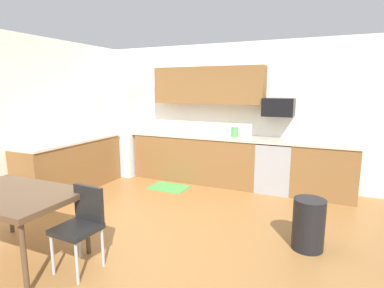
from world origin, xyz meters
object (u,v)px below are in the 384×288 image
(refrigerator, at_px, (124,131))
(dining_table, at_px, (12,198))
(chair_near_table, at_px, (82,221))
(oven_range, at_px, (275,166))
(kettle, at_px, (235,132))
(trash_bin, at_px, (308,224))
(microwave, at_px, (278,107))

(refrigerator, relative_size, dining_table, 1.32)
(dining_table, distance_m, chair_near_table, 0.83)
(oven_range, height_order, kettle, kettle)
(dining_table, relative_size, trash_bin, 2.33)
(refrigerator, xyz_separation_m, oven_range, (3.24, 0.08, -0.47))
(microwave, distance_m, kettle, 0.92)
(oven_range, relative_size, microwave, 1.69)
(chair_near_table, distance_m, trash_bin, 2.51)
(microwave, xyz_separation_m, trash_bin, (0.71, -2.06, -1.21))
(kettle, bearing_deg, oven_range, -3.68)
(kettle, bearing_deg, chair_near_table, -100.45)
(refrigerator, distance_m, dining_table, 3.56)
(oven_range, bearing_deg, chair_near_table, -112.87)
(microwave, xyz_separation_m, kettle, (-0.78, -0.05, -0.49))
(chair_near_table, xyz_separation_m, trash_bin, (2.10, 1.35, -0.20))
(oven_range, relative_size, trash_bin, 1.52)
(trash_bin, height_order, kettle, kettle)
(dining_table, height_order, kettle, kettle)
(refrigerator, bearing_deg, microwave, 3.18)
(chair_near_table, distance_m, kettle, 3.46)
(kettle, bearing_deg, refrigerator, -176.98)
(trash_bin, bearing_deg, microwave, 108.97)
(refrigerator, xyz_separation_m, microwave, (3.24, 0.18, 0.58))
(refrigerator, xyz_separation_m, kettle, (2.46, 0.13, 0.09))
(trash_bin, bearing_deg, oven_range, 109.87)
(dining_table, distance_m, kettle, 3.81)
(microwave, distance_m, dining_table, 4.27)
(refrigerator, height_order, kettle, refrigerator)
(dining_table, bearing_deg, microwave, 58.54)
(chair_near_table, bearing_deg, refrigerator, 119.70)
(microwave, xyz_separation_m, dining_table, (-2.19, -3.57, -0.82))
(oven_range, relative_size, kettle, 4.55)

